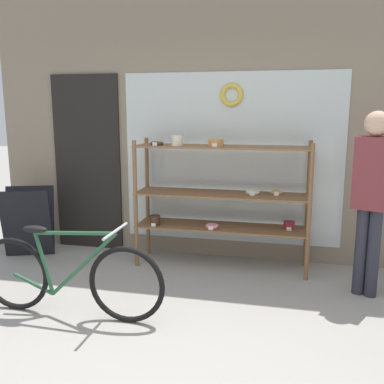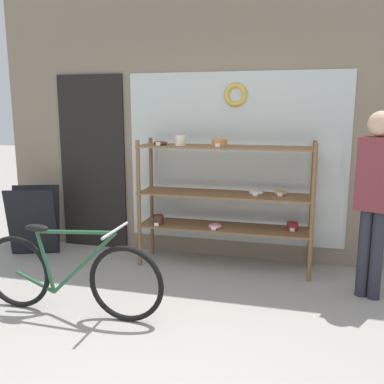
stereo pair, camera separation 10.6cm
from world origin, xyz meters
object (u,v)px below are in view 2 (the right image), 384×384
(display_case, at_px, (223,191))
(sandwich_board, at_px, (34,221))
(bicycle, at_px, (68,275))
(pedestrian, at_px, (375,190))

(display_case, height_order, sandwich_board, display_case)
(display_case, height_order, bicycle, display_case)
(display_case, distance_m, sandwich_board, 2.28)
(display_case, relative_size, bicycle, 1.12)
(bicycle, xyz_separation_m, sandwich_board, (-1.19, 1.27, 0.06))
(sandwich_board, xyz_separation_m, pedestrian, (3.67, -0.28, 0.59))
(display_case, bearing_deg, pedestrian, -16.99)
(display_case, distance_m, bicycle, 1.83)
(bicycle, distance_m, sandwich_board, 1.74)
(bicycle, height_order, pedestrian, pedestrian)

